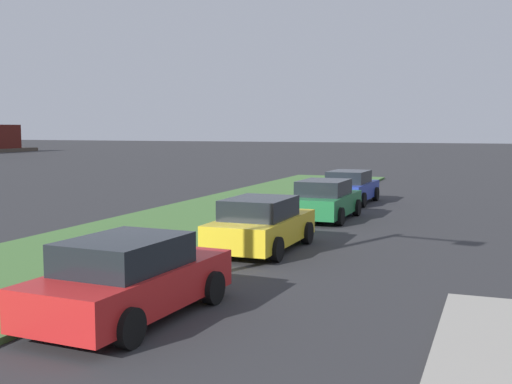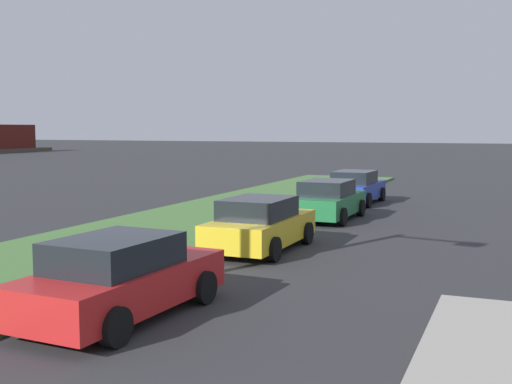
{
  "view_description": "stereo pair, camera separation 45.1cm",
  "coord_description": "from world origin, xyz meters",
  "px_view_note": "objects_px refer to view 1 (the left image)",
  "views": [
    {
      "loc": [
        -2.73,
        -3.74,
        3.35
      ],
      "look_at": [
        14.76,
        2.95,
        1.48
      ],
      "focal_mm": 44.77,
      "sensor_mm": 36.0,
      "label": 1
    },
    {
      "loc": [
        -2.57,
        -4.16,
        3.35
      ],
      "look_at": [
        14.76,
        2.95,
        1.48
      ],
      "focal_mm": 44.77,
      "sensor_mm": 36.0,
      "label": 2
    }
  ],
  "objects_px": {
    "parked_car_green": "(325,200)",
    "parked_car_blue": "(350,187)",
    "parked_car_red": "(130,279)",
    "parked_car_yellow": "(261,225)"
  },
  "relations": [
    {
      "from": "parked_car_red",
      "to": "parked_car_green",
      "type": "relative_size",
      "value": 1.02
    },
    {
      "from": "parked_car_green",
      "to": "parked_car_blue",
      "type": "bearing_deg",
      "value": 3.49
    },
    {
      "from": "parked_car_green",
      "to": "parked_car_red",
      "type": "bearing_deg",
      "value": -179.64
    },
    {
      "from": "parked_car_green",
      "to": "parked_car_blue",
      "type": "xyz_separation_m",
      "value": [
        5.42,
        0.28,
        0.0
      ]
    },
    {
      "from": "parked_car_red",
      "to": "parked_car_blue",
      "type": "height_order",
      "value": "same"
    },
    {
      "from": "parked_car_yellow",
      "to": "parked_car_blue",
      "type": "relative_size",
      "value": 0.99
    },
    {
      "from": "parked_car_red",
      "to": "parked_car_blue",
      "type": "relative_size",
      "value": 1.01
    },
    {
      "from": "parked_car_yellow",
      "to": "parked_car_green",
      "type": "relative_size",
      "value": 1.0
    },
    {
      "from": "parked_car_green",
      "to": "parked_car_blue",
      "type": "height_order",
      "value": "same"
    },
    {
      "from": "parked_car_red",
      "to": "parked_car_green",
      "type": "distance_m",
      "value": 13.23
    }
  ]
}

